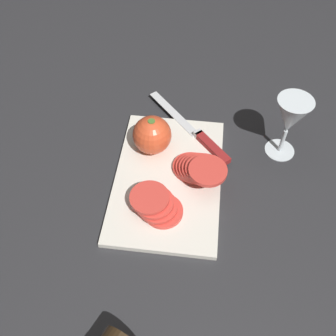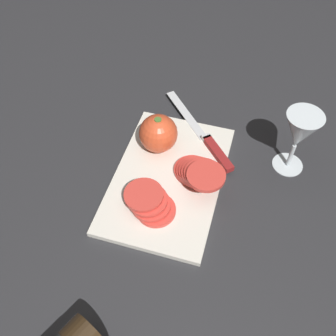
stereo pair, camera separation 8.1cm
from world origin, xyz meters
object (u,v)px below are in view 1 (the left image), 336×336
Objects in this scene: wine_glass at (290,118)px; knife at (204,140)px; whole_tomato at (152,135)px; tomato_slice_stack_near at (199,169)px; tomato_slice_stack_far at (156,205)px.

wine_glass is 0.68× the size of knife.
knife is (0.03, -0.11, -0.04)m from whole_tomato.
tomato_slice_stack_near is (-0.11, 0.18, -0.06)m from wine_glass.
wine_glass reaches higher than knife.
knife is 0.21m from tomato_slice_stack_far.
knife is at bearing -2.95° from tomato_slice_stack_near.
whole_tomato is 0.12m from knife.
knife is (-0.00, 0.17, -0.08)m from wine_glass.
whole_tomato reaches higher than tomato_slice_stack_far.
whole_tomato reaches higher than knife.
tomato_slice_stack_near is at bearing -39.50° from tomato_slice_stack_far.
tomato_slice_stack_near is at bearing -121.72° from whole_tomato.
wine_glass reaches higher than tomato_slice_stack_far.
wine_glass is 1.31× the size of tomato_slice_stack_near.
tomato_slice_stack_far reaches higher than knife.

